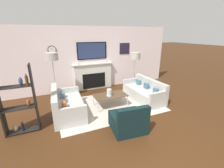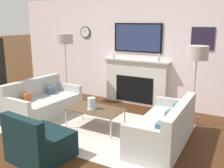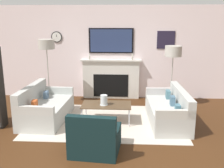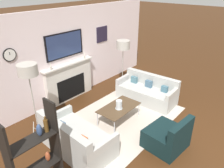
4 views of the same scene
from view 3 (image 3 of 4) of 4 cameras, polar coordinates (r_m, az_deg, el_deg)
fireplace_wall at (r=7.75m, az=-0.17°, el=5.89°), size 7.54×0.28×2.70m
area_rug at (r=6.15m, az=-1.30°, el=-8.06°), size 3.47×2.25×0.01m
couch_left at (r=6.33m, az=-14.45°, el=-5.19°), size 0.96×1.68×0.82m
couch_right at (r=6.11m, az=12.25°, el=-5.76°), size 0.85×1.79×0.77m
armchair at (r=4.72m, az=-3.72°, el=-11.75°), size 0.90×0.86×0.78m
coffee_table at (r=5.99m, az=-1.22°, el=-4.68°), size 1.12×0.63×0.42m
hurricane_candle at (r=5.91m, az=-1.77°, el=-3.63°), size 0.18×0.18×0.23m
floor_lamp_left at (r=7.16m, az=-14.08°, el=8.20°), size 0.42×0.42×1.80m
floor_lamp_right at (r=6.96m, az=13.19°, el=6.82°), size 0.43×0.43×1.65m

